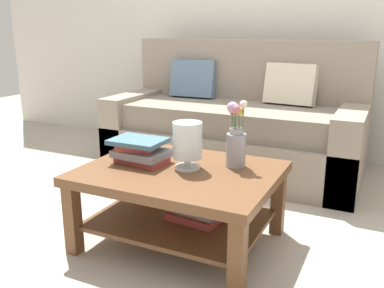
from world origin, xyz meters
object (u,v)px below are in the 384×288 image
Objects in this scene: book_stack_main at (140,151)px; flower_pitcher at (236,140)px; glass_hurricane_vase at (187,142)px; couch at (235,127)px; coffee_table at (181,190)px.

flower_pitcher reaches higher than book_stack_main.
book_stack_main is 0.53m from flower_pitcher.
glass_hurricane_vase is 0.70× the size of flower_pitcher.
couch reaches higher than glass_hurricane_vase.
couch is 1.98× the size of coffee_table.
coffee_table is 2.81× the size of flower_pitcher.
book_stack_main reaches higher than coffee_table.
glass_hurricane_vase is at bearing -146.00° from flower_pitcher.
glass_hurricane_vase reaches higher than book_stack_main.
glass_hurricane_vase is (0.21, -1.31, 0.21)m from couch.
couch is 1.35m from glass_hurricane_vase.
couch is 7.98× the size of glass_hurricane_vase.
glass_hurricane_vase is at bearing 36.32° from coffee_table.
book_stack_main is at bearing -179.48° from coffee_table.
book_stack_main is 0.87× the size of flower_pitcher.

